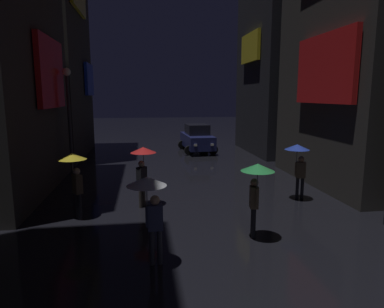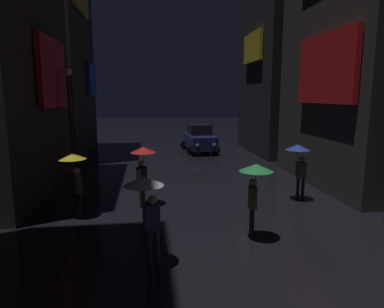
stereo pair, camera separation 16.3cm
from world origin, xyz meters
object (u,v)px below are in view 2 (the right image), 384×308
(pedestrian_far_right_green, at_px, (255,180))
(pedestrian_near_crossing_red, at_px, (143,160))
(car_distant, at_px, (199,139))
(pedestrian_midstreet_left_clear, at_px, (147,196))
(pedestrian_midstreet_centre_blue, at_px, (299,157))
(streetlamp_left_far, at_px, (70,111))
(pedestrian_foreground_right_yellow, at_px, (74,167))

(pedestrian_far_right_green, bearing_deg, pedestrian_near_crossing_red, 132.59)
(pedestrian_near_crossing_red, bearing_deg, car_distant, 72.02)
(pedestrian_midstreet_left_clear, bearing_deg, pedestrian_far_right_green, 21.35)
(pedestrian_midstreet_left_clear, height_order, pedestrian_midstreet_centre_blue, same)
(pedestrian_near_crossing_red, bearing_deg, streetlamp_left_far, 127.93)
(pedestrian_midstreet_left_clear, bearing_deg, pedestrian_near_crossing_red, 91.92)
(pedestrian_midstreet_centre_blue, xyz_separation_m, car_distant, (-1.98, 11.58, -0.74))
(pedestrian_foreground_right_yellow, height_order, streetlamp_left_far, streetlamp_left_far)
(pedestrian_foreground_right_yellow, bearing_deg, pedestrian_far_right_green, -24.35)
(pedestrian_near_crossing_red, distance_m, pedestrian_midstreet_left_clear, 4.41)
(pedestrian_foreground_right_yellow, bearing_deg, pedestrian_midstreet_centre_blue, 6.42)
(pedestrian_far_right_green, bearing_deg, pedestrian_midstreet_left_clear, -158.65)
(pedestrian_near_crossing_red, bearing_deg, pedestrian_far_right_green, -47.41)
(pedestrian_near_crossing_red, bearing_deg, pedestrian_midstreet_centre_blue, -0.60)
(car_distant, bearing_deg, pedestrian_foreground_right_yellow, -115.28)
(pedestrian_foreground_right_yellow, xyz_separation_m, streetlamp_left_far, (-1.09, 5.10, 1.55))
(pedestrian_far_right_green, xyz_separation_m, streetlamp_left_far, (-6.26, 7.44, 1.55))
(pedestrian_midstreet_left_clear, bearing_deg, pedestrian_midstreet_centre_blue, 37.96)
(pedestrian_near_crossing_red, bearing_deg, pedestrian_midstreet_left_clear, -88.08)
(pedestrian_far_right_green, height_order, pedestrian_midstreet_left_clear, same)
(pedestrian_far_right_green, relative_size, car_distant, 0.50)
(pedestrian_midstreet_centre_blue, height_order, streetlamp_left_far, streetlamp_left_far)
(pedestrian_midstreet_left_clear, relative_size, pedestrian_midstreet_centre_blue, 1.00)
(pedestrian_far_right_green, bearing_deg, streetlamp_left_far, 130.07)
(pedestrian_foreground_right_yellow, xyz_separation_m, pedestrian_midstreet_centre_blue, (7.87, 0.89, 0.00))
(pedestrian_near_crossing_red, distance_m, pedestrian_far_right_green, 4.46)
(pedestrian_near_crossing_red, relative_size, pedestrian_midstreet_left_clear, 1.00)
(pedestrian_near_crossing_red, relative_size, pedestrian_foreground_right_yellow, 1.00)
(pedestrian_foreground_right_yellow, relative_size, car_distant, 0.50)
(pedestrian_midstreet_left_clear, bearing_deg, streetlamp_left_far, 111.58)
(pedestrian_foreground_right_yellow, xyz_separation_m, car_distant, (5.89, 12.46, -0.74))
(pedestrian_far_right_green, relative_size, streetlamp_left_far, 0.42)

